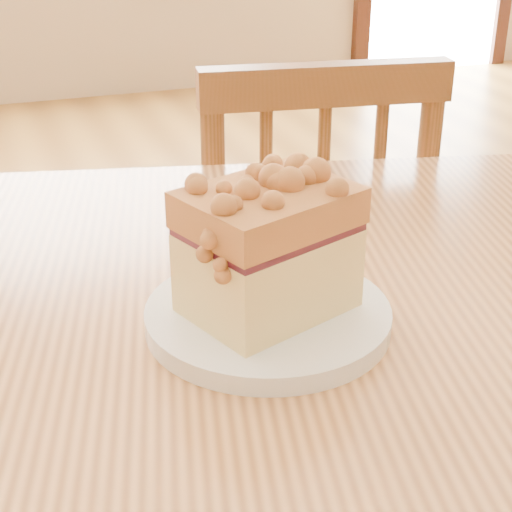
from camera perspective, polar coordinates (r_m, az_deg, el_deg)
The scene contains 4 objects.
cafe_table_main at distance 0.81m, azimuth 15.74°, elevation -9.03°, with size 1.34×1.05×0.75m.
cafe_chair_main at distance 1.39m, azimuth 2.92°, elevation -2.46°, with size 0.45×0.45×0.88m.
plate at distance 0.68m, azimuth 0.86°, elevation -4.45°, with size 0.21×0.21×0.02m.
cake_slice at distance 0.65m, azimuth 0.83°, elevation 0.82°, with size 0.17×0.14×0.13m.
Camera 1 is at (-0.43, -0.34, 1.10)m, focal length 55.00 mm.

